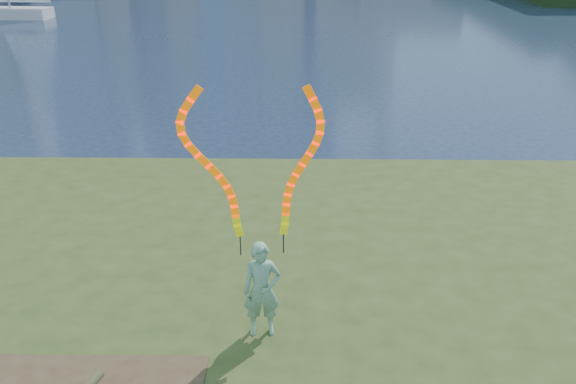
{
  "coord_description": "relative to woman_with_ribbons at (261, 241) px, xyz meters",
  "views": [
    {
      "loc": [
        0.54,
        -7.45,
        6.0
      ],
      "look_at": [
        0.41,
        1.0,
        1.95
      ],
      "focal_mm": 35.0,
      "sensor_mm": 36.0,
      "label": 1
    }
  ],
  "objects": [
    {
      "name": "ground",
      "position": [
        -0.09,
        1.13,
        -2.26
      ],
      "size": [
        320.0,
        320.0,
        0.0
      ],
      "primitive_type": "plane",
      "color": "#19253F",
      "rests_on": "ground"
    },
    {
      "name": "woman_with_ribbons",
      "position": [
        0.0,
        0.0,
        0.0
      ],
      "size": [
        1.96,
        0.41,
        3.83
      ],
      "rotation": [
        0.0,
        0.0,
        0.11
      ],
      "color": "#1D6A34",
      "rests_on": "grassy_knoll"
    }
  ]
}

